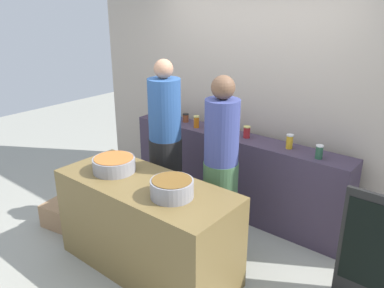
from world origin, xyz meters
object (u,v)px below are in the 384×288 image
object	(u,v)px
cook_with_tongs	(166,155)
chalkboard_sign	(367,249)
preserve_jar_4	(196,122)
bread_crate	(63,216)
preserve_jar_7	(290,141)
cook_in_cap	(221,178)
preserve_jar_8	(319,152)
preserve_jar_1	(161,112)
cooking_pot_left	(114,165)
preserve_jar_2	(176,117)
preserve_jar_3	(186,118)
preserve_jar_5	(216,124)
cooking_pot_center	(172,188)
preserve_jar_0	(152,111)
preserve_jar_6	(247,132)

from	to	relation	value
cook_with_tongs	chalkboard_sign	world-z (taller)	cook_with_tongs
preserve_jar_4	bread_crate	world-z (taller)	preserve_jar_4
preserve_jar_7	cook_in_cap	size ratio (longest dim) A/B	0.08
preserve_jar_8	chalkboard_sign	bearing A→B (deg)	-38.42
preserve_jar_1	cooking_pot_left	size ratio (longest dim) A/B	0.28
cook_with_tongs	cook_in_cap	world-z (taller)	cook_with_tongs
preserve_jar_2	bread_crate	xyz separation A→B (m)	(-0.38, -1.47, -0.87)
preserve_jar_3	cook_with_tongs	world-z (taller)	cook_with_tongs
preserve_jar_3	preserve_jar_5	xyz separation A→B (m)	(0.48, -0.03, 0.02)
bread_crate	cooking_pot_center	bearing A→B (deg)	2.14
preserve_jar_0	cook_with_tongs	xyz separation A→B (m)	(0.89, -0.69, -0.17)
preserve_jar_3	bread_crate	world-z (taller)	preserve_jar_3
preserve_jar_1	chalkboard_sign	size ratio (longest dim) A/B	0.11
preserve_jar_0	preserve_jar_8	distance (m)	2.26
preserve_jar_1	preserve_jar_7	bearing A→B (deg)	-0.45
preserve_jar_7	cook_with_tongs	world-z (taller)	cook_with_tongs
preserve_jar_4	chalkboard_sign	distance (m)	2.30
preserve_jar_3	preserve_jar_0	bearing A→B (deg)	-171.22
cook_with_tongs	preserve_jar_1	bearing A→B (deg)	136.12
preserve_jar_5	cooking_pot_center	distance (m)	1.57
preserve_jar_6	cook_with_tongs	distance (m)	0.93
preserve_jar_2	preserve_jar_8	world-z (taller)	preserve_jar_8
cook_in_cap	bread_crate	distance (m)	1.88
preserve_jar_6	cook_in_cap	distance (m)	0.85
preserve_jar_3	preserve_jar_8	xyz separation A→B (m)	(1.75, -0.10, 0.01)
preserve_jar_3	cook_with_tongs	size ratio (longest dim) A/B	0.06
preserve_jar_0	preserve_jar_8	xyz separation A→B (m)	(2.26, -0.02, -0.00)
preserve_jar_1	preserve_jar_6	distance (m)	1.31
preserve_jar_1	cooking_pot_left	bearing A→B (deg)	-61.85
preserve_jar_0	bread_crate	bearing A→B (deg)	-88.81
preserve_jar_6	preserve_jar_0	bearing A→B (deg)	-177.66
preserve_jar_4	preserve_jar_6	bearing A→B (deg)	6.03
preserve_jar_5	cooking_pot_center	world-z (taller)	preserve_jar_5
preserve_jar_2	preserve_jar_6	size ratio (longest dim) A/B	0.88
preserve_jar_0	preserve_jar_3	distance (m)	0.52
preserve_jar_8	cooking_pot_left	size ratio (longest dim) A/B	0.34
preserve_jar_8	cook_in_cap	size ratio (longest dim) A/B	0.08
cooking_pot_center	preserve_jar_7	bearing A→B (deg)	77.80
preserve_jar_7	preserve_jar_0	bearing A→B (deg)	-178.52
preserve_jar_1	cooking_pot_left	world-z (taller)	preserve_jar_1
preserve_jar_0	preserve_jar_7	xyz separation A→B (m)	(1.92, 0.05, 0.01)
preserve_jar_1	preserve_jar_7	xyz separation A→B (m)	(1.82, -0.01, 0.02)
preserve_jar_1	cooking_pot_center	xyz separation A→B (m)	(1.51, -1.46, -0.04)
preserve_jar_2	cook_with_tongs	world-z (taller)	cook_with_tongs
cook_in_cap	preserve_jar_8	bearing A→B (deg)	49.02
preserve_jar_1	cook_with_tongs	size ratio (longest dim) A/B	0.06
preserve_jar_4	cook_in_cap	distance (m)	1.16
preserve_jar_3	preserve_jar_1	bearing A→B (deg)	-177.84
preserve_jar_5	preserve_jar_0	bearing A→B (deg)	-176.89
preserve_jar_6	cook_in_cap	bearing A→B (deg)	-74.53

